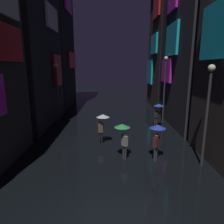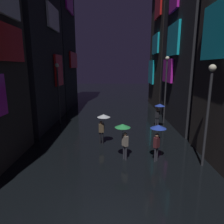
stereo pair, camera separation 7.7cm
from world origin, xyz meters
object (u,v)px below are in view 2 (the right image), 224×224
pedestrian_foreground_right_blue (159,109)px  pedestrian_midstreet_left_clear (103,121)px  pedestrian_midstreet_centre_green (123,132)px  streetlamp_right_far (166,83)px  pedestrian_near_crossing_blue (158,133)px  streetlamp_right_near (208,105)px  streetlamp_left_far (58,87)px

pedestrian_foreground_right_blue → pedestrian_midstreet_left_clear: bearing=-139.6°
pedestrian_midstreet_centre_green → streetlamp_right_far: bearing=61.5°
pedestrian_midstreet_left_clear → pedestrian_near_crossing_blue: (3.23, -2.56, 0.00)m
streetlamp_right_far → streetlamp_right_near: streetlamp_right_far is taller
pedestrian_midstreet_centre_green → pedestrian_near_crossing_blue: 1.93m
pedestrian_midstreet_centre_green → pedestrian_near_crossing_blue: (1.92, -0.18, 0.00)m
pedestrian_midstreet_centre_green → streetlamp_right_far: size_ratio=0.34×
pedestrian_midstreet_centre_green → streetlamp_left_far: 9.60m
pedestrian_midstreet_centre_green → pedestrian_near_crossing_blue: same height
pedestrian_foreground_right_blue → streetlamp_right_near: (0.85, -7.22, 1.73)m
pedestrian_foreground_right_blue → streetlamp_right_far: size_ratio=0.34×
pedestrian_foreground_right_blue → streetlamp_left_far: size_ratio=0.38×
pedestrian_midstreet_centre_green → pedestrian_near_crossing_blue: bearing=-5.2°
pedestrian_midstreet_centre_green → streetlamp_left_far: streetlamp_left_far is taller
streetlamp_right_far → streetlamp_right_near: bearing=-90.0°
pedestrian_midstreet_centre_green → pedestrian_near_crossing_blue: size_ratio=1.00×
pedestrian_near_crossing_blue → streetlamp_right_near: streetlamp_right_near is taller
pedestrian_near_crossing_blue → streetlamp_right_far: bearing=73.6°
pedestrian_foreground_right_blue → pedestrian_near_crossing_blue: 6.79m
pedestrian_midstreet_left_clear → streetlamp_right_near: size_ratio=0.39×
pedestrian_near_crossing_blue → pedestrian_midstreet_left_clear: bearing=141.6°
streetlamp_right_near → streetlamp_left_far: bearing=140.3°
pedestrian_foreground_right_blue → streetlamp_right_far: bearing=60.2°
pedestrian_midstreet_left_clear → streetlamp_right_far: streetlamp_right_far is taller
streetlamp_left_far → pedestrian_foreground_right_blue: bearing=-6.7°
pedestrian_midstreet_centre_green → pedestrian_foreground_right_blue: bearing=61.8°
pedestrian_midstreet_centre_green → pedestrian_midstreet_left_clear: 2.72m
pedestrian_near_crossing_blue → streetlamp_right_far: 8.72m
pedestrian_midstreet_left_clear → streetlamp_left_far: bearing=130.6°
pedestrian_near_crossing_blue → streetlamp_right_far: size_ratio=0.34×
pedestrian_near_crossing_blue → pedestrian_midstreet_centre_green: bearing=174.8°
pedestrian_midstreet_centre_green → pedestrian_foreground_right_blue: size_ratio=1.00×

